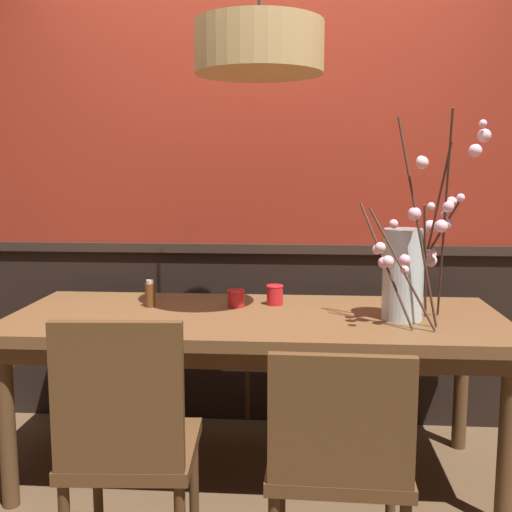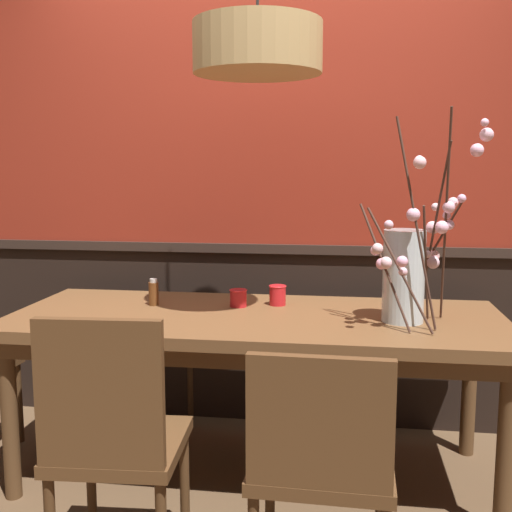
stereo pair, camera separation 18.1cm
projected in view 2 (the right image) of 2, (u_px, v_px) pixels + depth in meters
name	position (u px, v px, depth m)	size (l,w,h in m)	color
ground_plane	(256.00, 473.00, 2.86)	(24.00, 24.00, 0.00)	brown
back_wall	(274.00, 165.00, 3.31)	(5.05, 0.14, 2.86)	black
dining_table	(256.00, 332.00, 2.76)	(2.19, 0.88, 0.76)	brown
chair_near_side_left	(113.00, 436.00, 2.01)	(0.44, 0.46, 0.96)	brown
chair_near_side_right	(321.00, 459.00, 1.93)	(0.47, 0.42, 0.87)	brown
chair_far_side_right	(332.00, 324.00, 3.56)	(0.43, 0.45, 0.92)	brown
chair_far_side_left	(230.00, 317.00, 3.69)	(0.44, 0.44, 0.94)	brown
vase_with_blossoms	(408.00, 272.00, 2.58)	(0.51, 0.50, 0.88)	silver
candle_holder_nearer_center	(238.00, 298.00, 2.89)	(0.08, 0.08, 0.08)	red
candle_holder_nearer_edge	(278.00, 295.00, 2.93)	(0.08, 0.08, 0.10)	red
condiment_bottle	(154.00, 293.00, 2.92)	(0.05, 0.05, 0.13)	brown
pendant_lamp	(258.00, 48.00, 2.50)	(0.53, 0.53, 1.07)	tan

